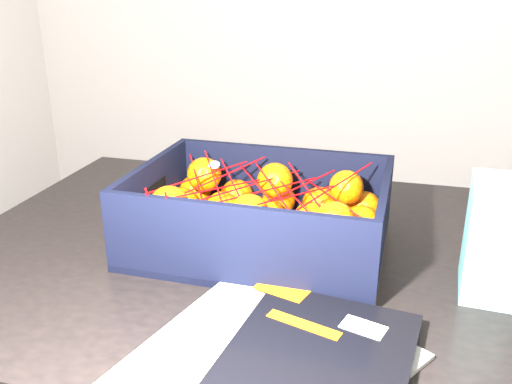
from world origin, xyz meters
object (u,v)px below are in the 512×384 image
(magazine_stack, at_px, (280,359))
(retail_carton, at_px, (494,238))
(table, at_px, (302,304))
(produce_crate, at_px, (261,223))

(magazine_stack, distance_m, retail_carton, 0.36)
(table, bearing_deg, retail_carton, -8.48)
(table, distance_m, retail_carton, 0.34)
(magazine_stack, relative_size, retail_carton, 2.16)
(produce_crate, xyz_separation_m, retail_carton, (0.36, -0.05, 0.04))
(table, height_order, retail_carton, retail_carton)
(retail_carton, bearing_deg, magazine_stack, -132.00)
(produce_crate, bearing_deg, magazine_stack, -70.35)
(table, relative_size, produce_crate, 2.97)
(magazine_stack, relative_size, produce_crate, 0.89)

